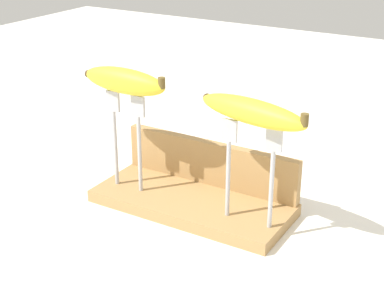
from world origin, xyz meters
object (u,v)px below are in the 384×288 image
object	(u,v)px
fork_stand_right	(250,164)
fork_fallen_near	(218,155)
fork_stand_left	(127,132)
banana_raised_left	(124,81)
banana_raised_right	(252,112)

from	to	relation	value
fork_stand_right	fork_fallen_near	distance (m)	0.33
fork_stand_left	fork_fallen_near	bearing A→B (deg)	78.13
banana_raised_left	fork_fallen_near	distance (m)	0.33
fork_stand_right	fork_fallen_near	world-z (taller)	fork_stand_right
fork_stand_left	banana_raised_left	world-z (taller)	banana_raised_left
fork_stand_left	banana_raised_right	distance (m)	0.25
fork_fallen_near	banana_raised_right	bearing A→B (deg)	-52.48
banana_raised_left	banana_raised_right	distance (m)	0.24
banana_raised_right	fork_fallen_near	bearing A→B (deg)	127.52
fork_stand_left	fork_stand_right	size ratio (longest dim) A/B	1.05
banana_raised_left	banana_raised_right	bearing A→B (deg)	0.00
fork_stand_right	banana_raised_right	world-z (taller)	banana_raised_right
fork_fallen_near	fork_stand_left	bearing A→B (deg)	-101.87
fork_fallen_near	fork_stand_right	bearing A→B (deg)	-52.47
banana_raised_left	fork_fallen_near	world-z (taller)	banana_raised_left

